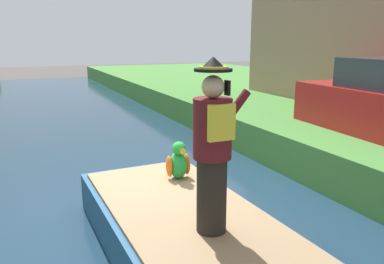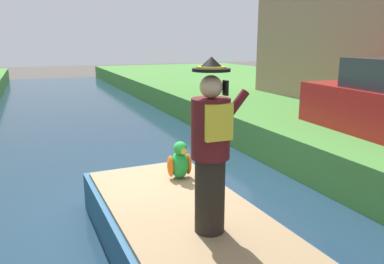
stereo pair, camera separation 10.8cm
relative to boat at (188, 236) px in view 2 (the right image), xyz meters
The scene contains 5 objects.
ground_plane 1.56m from the boat, 90.00° to the left, with size 80.00×80.00×0.00m, color #4C4742.
canal_water 1.55m from the boat, 90.00° to the left, with size 5.87×48.00×0.10m, color #1E384C.
boat is the anchor object (origin of this frame).
person_pirate 1.33m from the boat, 84.12° to the right, with size 0.61×0.42×1.85m.
parrot_plush 1.33m from the boat, 73.92° to the left, with size 0.36×0.35×0.57m.
Camera 2 is at (-1.59, -5.42, 2.71)m, focal length 35.90 mm.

